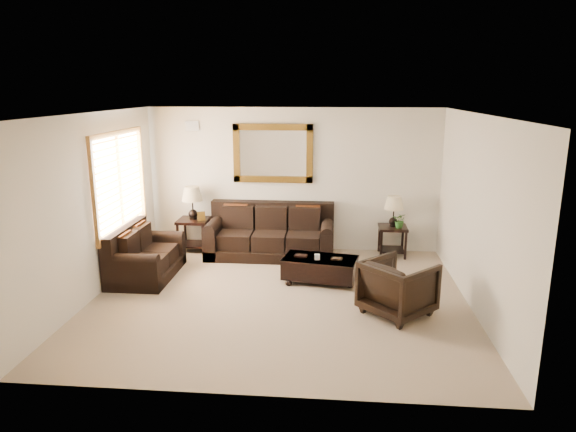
# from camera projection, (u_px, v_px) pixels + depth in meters

# --- Properties ---
(room) EXTENTS (5.51, 5.01, 2.71)m
(room) POSITION_uv_depth(u_px,v_px,m) (279.00, 210.00, 7.30)
(room) COLOR gray
(room) RESTS_ON ground
(window) EXTENTS (0.07, 1.96, 1.66)m
(window) POSITION_uv_depth(u_px,v_px,m) (120.00, 182.00, 8.36)
(window) COLOR white
(window) RESTS_ON room
(mirror) EXTENTS (1.50, 0.06, 1.10)m
(mirror) POSITION_uv_depth(u_px,v_px,m) (273.00, 154.00, 9.60)
(mirror) COLOR #49290E
(mirror) RESTS_ON room
(air_vent) EXTENTS (0.25, 0.02, 0.18)m
(air_vent) POSITION_uv_depth(u_px,v_px,m) (192.00, 126.00, 9.62)
(air_vent) COLOR #999999
(air_vent) RESTS_ON room
(sofa) EXTENTS (2.33, 1.01, 0.95)m
(sofa) POSITION_uv_depth(u_px,v_px,m) (271.00, 237.00, 9.55)
(sofa) COLOR black
(sofa) RESTS_ON room
(loveseat) EXTENTS (0.90, 1.51, 0.85)m
(loveseat) POSITION_uv_depth(u_px,v_px,m) (143.00, 258.00, 8.46)
(loveseat) COLOR black
(loveseat) RESTS_ON room
(end_table_left) EXTENTS (0.57, 0.57, 1.25)m
(end_table_left) POSITION_uv_depth(u_px,v_px,m) (193.00, 209.00, 9.70)
(end_table_left) COLOR black
(end_table_left) RESTS_ON room
(end_table_right) EXTENTS (0.51, 0.51, 1.13)m
(end_table_right) POSITION_uv_depth(u_px,v_px,m) (393.00, 217.00, 9.42)
(end_table_right) COLOR black
(end_table_right) RESTS_ON room
(coffee_table) EXTENTS (1.27, 0.83, 0.50)m
(coffee_table) POSITION_uv_depth(u_px,v_px,m) (320.00, 267.00, 8.24)
(coffee_table) COLOR black
(coffee_table) RESTS_ON room
(armchair) EXTENTS (1.13, 1.13, 0.85)m
(armchair) POSITION_uv_depth(u_px,v_px,m) (398.00, 285.00, 7.00)
(armchair) COLOR black
(armchair) RESTS_ON floor
(potted_plant) EXTENTS (0.34, 0.35, 0.22)m
(potted_plant) POSITION_uv_depth(u_px,v_px,m) (400.00, 222.00, 9.34)
(potted_plant) COLOR #25531C
(potted_plant) RESTS_ON end_table_right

